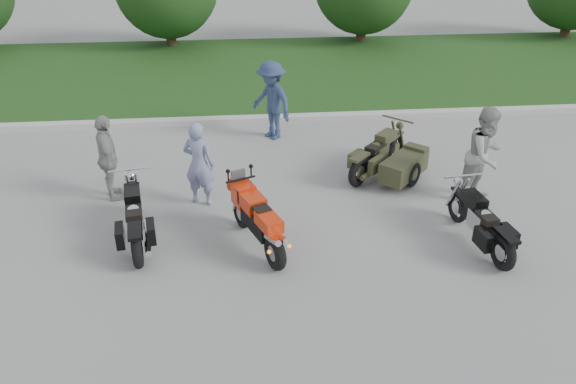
{
  "coord_description": "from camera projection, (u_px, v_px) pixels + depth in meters",
  "views": [
    {
      "loc": [
        -0.64,
        -7.35,
        5.32
      ],
      "look_at": [
        0.11,
        0.81,
        0.8
      ],
      "focal_mm": 35.0,
      "sensor_mm": 36.0,
      "label": 1
    }
  ],
  "objects": [
    {
      "name": "curb",
      "position": [
        265.0,
        119.0,
        14.23
      ],
      "size": [
        60.0,
        0.3,
        0.15
      ],
      "primitive_type": "cube",
      "color": "#BAB8AF",
      "rests_on": "ground"
    },
    {
      "name": "sportbike_red",
      "position": [
        258.0,
        220.0,
        9.09
      ],
      "size": [
        0.87,
        1.86,
        0.93
      ],
      "rotation": [
        0.0,
        0.0,
        0.38
      ],
      "color": "black",
      "rests_on": "ground"
    },
    {
      "name": "cruiser_sidecar",
      "position": [
        392.0,
        162.0,
        11.33
      ],
      "size": [
        1.78,
        1.91,
        0.81
      ],
      "rotation": [
        0.0,
        0.0,
        -0.75
      ],
      "color": "black",
      "rests_on": "ground"
    },
    {
      "name": "person_grey",
      "position": [
        485.0,
        155.0,
        10.35
      ],
      "size": [
        1.13,
        1.07,
        1.84
      ],
      "primitive_type": "imported",
      "rotation": [
        0.0,
        0.0,
        0.58
      ],
      "color": "#999893",
      "rests_on": "ground"
    },
    {
      "name": "grass_strip",
      "position": [
        258.0,
        71.0,
        17.85
      ],
      "size": [
        60.0,
        8.0,
        0.14
      ],
      "primitive_type": "cube",
      "color": "#28511B",
      "rests_on": "ground"
    },
    {
      "name": "person_denim",
      "position": [
        272.0,
        101.0,
        12.96
      ],
      "size": [
        1.27,
        1.36,
        1.84
      ],
      "primitive_type": "imported",
      "rotation": [
        0.0,
        0.0,
        -0.91
      ],
      "color": "navy",
      "rests_on": "ground"
    },
    {
      "name": "cruiser_right",
      "position": [
        483.0,
        225.0,
        9.2
      ],
      "size": [
        0.5,
        2.03,
        0.78
      ],
      "rotation": [
        0.0,
        0.0,
        0.14
      ],
      "color": "black",
      "rests_on": "ground"
    },
    {
      "name": "person_back",
      "position": [
        108.0,
        158.0,
        10.42
      ],
      "size": [
        0.68,
        1.06,
        1.68
      ],
      "primitive_type": "imported",
      "rotation": [
        0.0,
        0.0,
        1.86
      ],
      "color": "#989994",
      "rests_on": "ground"
    },
    {
      "name": "cruiser_left",
      "position": [
        136.0,
        221.0,
        9.28
      ],
      "size": [
        0.58,
        2.13,
        0.82
      ],
      "rotation": [
        0.0,
        0.0,
        0.16
      ],
      "color": "black",
      "rests_on": "ground"
    },
    {
      "name": "ground",
      "position": [
        286.0,
        260.0,
        9.03
      ],
      "size": [
        80.0,
        80.0,
        0.0
      ],
      "primitive_type": "plane",
      "color": "#9A9A95",
      "rests_on": "ground"
    },
    {
      "name": "person_stripe",
      "position": [
        199.0,
        164.0,
        10.28
      ],
      "size": [
        0.69,
        0.58,
        1.63
      ],
      "primitive_type": "imported",
      "rotation": [
        0.0,
        0.0,
        2.76
      ],
      "color": "#7B84A7",
      "rests_on": "ground"
    }
  ]
}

